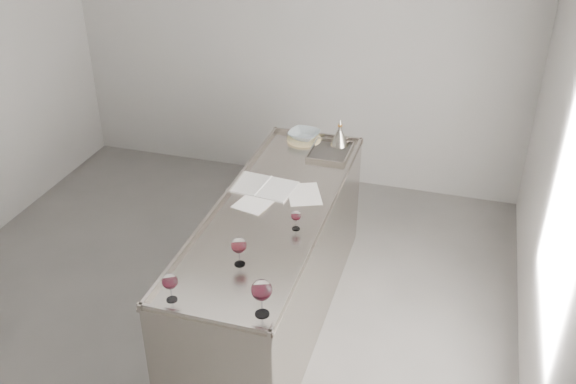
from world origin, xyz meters
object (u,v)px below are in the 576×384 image
(wine_glass_left, at_px, (170,282))
(wine_glass_right, at_px, (262,291))
(counter, at_px, (274,263))
(ceramic_bowl, at_px, (304,135))
(wine_glass_middle, at_px, (239,246))
(notebook, at_px, (263,186))
(wine_funnel, at_px, (340,137))
(wine_glass_small, at_px, (296,216))

(wine_glass_left, xyz_separation_m, wine_glass_right, (0.51, 0.03, 0.03))
(counter, height_order, ceramic_bowl, ceramic_bowl)
(wine_glass_middle, distance_m, notebook, 0.93)
(wine_glass_middle, relative_size, wine_funnel, 0.82)
(wine_glass_left, height_order, notebook, wine_glass_left)
(wine_glass_middle, bearing_deg, wine_glass_small, 65.23)
(counter, xyz_separation_m, ceramic_bowl, (-0.09, 1.08, 0.52))
(wine_glass_right, distance_m, ceramic_bowl, 2.16)
(notebook, height_order, ceramic_bowl, ceramic_bowl)
(wine_glass_small, height_order, notebook, wine_glass_small)
(wine_funnel, bearing_deg, wine_glass_middle, -96.72)
(notebook, height_order, wine_funnel, wine_funnel)
(wine_glass_middle, bearing_deg, notebook, 100.12)
(wine_glass_left, xyz_separation_m, ceramic_bowl, (0.15, 2.16, -0.07))
(wine_glass_small, distance_m, wine_funnel, 1.29)
(wine_funnel, bearing_deg, wine_glass_small, -89.71)
(counter, relative_size, ceramic_bowl, 9.91)
(wine_funnel, bearing_deg, counter, -101.07)
(wine_glass_left, distance_m, wine_glass_middle, 0.48)
(wine_glass_left, xyz_separation_m, wine_funnel, (0.45, 2.16, -0.05))
(wine_glass_left, bearing_deg, wine_glass_small, 62.55)
(counter, relative_size, wine_glass_right, 11.00)
(wine_glass_small, xyz_separation_m, ceramic_bowl, (-0.30, 1.29, -0.05))
(counter, xyz_separation_m, wine_glass_left, (-0.24, -1.08, 0.59))
(counter, bearing_deg, ceramic_bowl, 94.54)
(notebook, bearing_deg, wine_glass_middle, -74.28)
(notebook, bearing_deg, wine_funnel, 71.80)
(counter, relative_size, notebook, 5.15)
(notebook, bearing_deg, wine_glass_left, -87.80)
(wine_glass_middle, bearing_deg, wine_funnel, 83.28)
(wine_glass_right, relative_size, ceramic_bowl, 0.90)
(wine_glass_left, xyz_separation_m, notebook, (0.08, 1.32, -0.12))
(counter, relative_size, wine_glass_left, 14.02)
(wine_glass_left, bearing_deg, ceramic_bowl, 86.02)
(wine_glass_middle, bearing_deg, counter, 90.44)
(wine_glass_left, distance_m, wine_glass_small, 0.98)
(counter, distance_m, notebook, 0.56)
(wine_glass_left, height_order, wine_glass_small, wine_glass_left)
(wine_glass_left, height_order, wine_glass_right, wine_glass_right)
(wine_glass_left, xyz_separation_m, wine_glass_middle, (0.24, 0.41, 0.01))
(wine_glass_right, distance_m, wine_glass_small, 0.85)
(counter, xyz_separation_m, wine_glass_small, (0.22, -0.21, 0.56))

